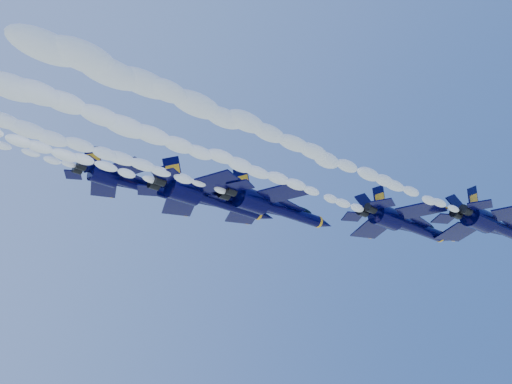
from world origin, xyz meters
TOP-DOWN VIEW (x-y plane):
  - jet_lead at (15.84, -13.13)m, footprint 19.15×15.71m
  - smoke_trail_jet_lead at (-19.60, -13.13)m, footprint 54.53×2.44m
  - jet_second at (7.25, -4.98)m, footprint 18.72×15.35m
  - smoke_trail_jet_second at (-28.02, -4.98)m, footprint 54.53×2.38m
  - jet_third at (-6.13, 6.70)m, footprint 19.98×16.39m
  - smoke_trail_jet_third at (-41.93, 6.70)m, footprint 54.53×2.55m
  - jet_fourth at (-14.91, 9.95)m, footprint 20.05×16.45m
  - jet_fifth at (-23.65, 17.70)m, footprint 17.17×14.08m

SIDE VIEW (x-z plane):
  - smoke_trail_jet_lead at x=-19.60m, z-range 149.50..151.69m
  - jet_lead at x=15.84m, z-range 147.52..154.64m
  - smoke_trail_jet_second at x=-28.02m, z-range 150.35..152.50m
  - jet_second at x=7.25m, z-range 148.43..155.38m
  - smoke_trail_jet_third at x=-41.93m, z-range 153.14..155.43m
  - jet_third at x=-6.13m, z-range 151.06..158.49m
  - jet_fourth at x=-14.91m, z-range 151.12..158.57m
  - jet_fifth at x=-23.65m, z-range 154.56..160.94m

